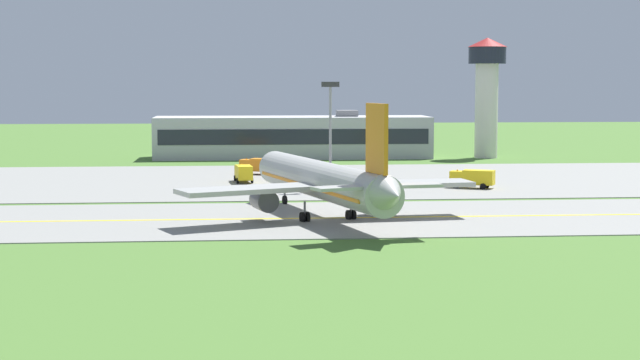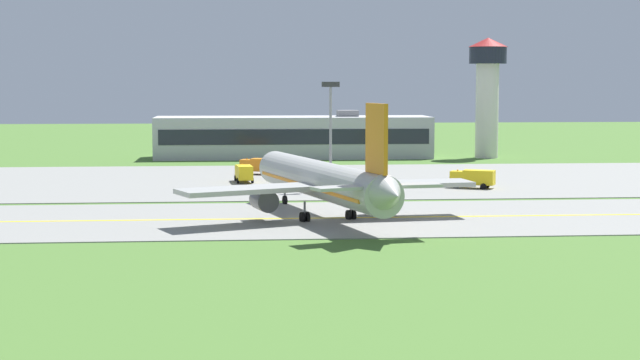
# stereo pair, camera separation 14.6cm
# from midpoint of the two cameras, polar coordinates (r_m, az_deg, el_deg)

# --- Properties ---
(ground_plane) EXTENTS (500.00, 500.00, 0.00)m
(ground_plane) POSITION_cam_midpoint_polar(r_m,az_deg,el_deg) (106.08, -0.72, -2.27)
(ground_plane) COLOR #47702D
(taxiway_strip) EXTENTS (240.00, 28.00, 0.10)m
(taxiway_strip) POSITION_cam_midpoint_polar(r_m,az_deg,el_deg) (106.07, -0.72, -2.24)
(taxiway_strip) COLOR gray
(taxiway_strip) RESTS_ON ground
(apron_pad) EXTENTS (140.00, 52.00, 0.10)m
(apron_pad) POSITION_cam_midpoint_polar(r_m,az_deg,el_deg) (148.55, 1.98, 0.02)
(apron_pad) COLOR gray
(apron_pad) RESTS_ON ground
(taxiway_centreline) EXTENTS (220.00, 0.60, 0.01)m
(taxiway_centreline) POSITION_cam_midpoint_polar(r_m,az_deg,el_deg) (106.06, -0.72, -2.22)
(taxiway_centreline) COLOR yellow
(taxiway_centreline) RESTS_ON taxiway_strip
(airplane_lead) EXTENTS (32.00, 39.10, 12.70)m
(airplane_lead) POSITION_cam_midpoint_polar(r_m,az_deg,el_deg) (105.40, 0.22, -0.06)
(airplane_lead) COLOR #ADADA8
(airplane_lead) RESTS_ON ground
(service_truck_baggage) EXTENTS (6.33, 4.19, 2.60)m
(service_truck_baggage) POSITION_cam_midpoint_polar(r_m,az_deg,el_deg) (156.82, -3.47, 0.86)
(service_truck_baggage) COLOR orange
(service_truck_baggage) RESTS_ON ground
(service_truck_fuel) EXTENTS (2.84, 6.18, 2.60)m
(service_truck_fuel) POSITION_cam_midpoint_polar(r_m,az_deg,el_deg) (144.55, -4.39, 0.44)
(service_truck_fuel) COLOR yellow
(service_truck_fuel) RESTS_ON ground
(service_truck_catering) EXTENTS (6.29, 4.46, 2.60)m
(service_truck_catering) POSITION_cam_midpoint_polar(r_m,az_deg,el_deg) (137.67, 8.84, 0.13)
(service_truck_catering) COLOR yellow
(service_truck_catering) RESTS_ON ground
(terminal_building) EXTENTS (53.14, 12.77, 9.20)m
(terminal_building) POSITION_cam_midpoint_polar(r_m,az_deg,el_deg) (192.17, -1.52, 2.49)
(terminal_building) COLOR #B2B2B7
(terminal_building) RESTS_ON ground
(control_tower) EXTENTS (7.60, 7.60, 23.17)m
(control_tower) POSITION_cam_midpoint_polar(r_m,az_deg,el_deg) (194.14, 9.65, 5.43)
(control_tower) COLOR silver
(control_tower) RESTS_ON ground
(apron_light_mast) EXTENTS (2.40, 0.50, 14.70)m
(apron_light_mast) POSITION_cam_midpoint_polar(r_m,az_deg,el_deg) (133.40, 0.65, 3.38)
(apron_light_mast) COLOR gray
(apron_light_mast) RESTS_ON ground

